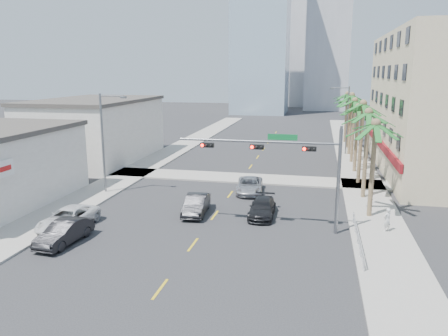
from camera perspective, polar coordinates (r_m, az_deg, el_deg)
name	(u,v)px	position (r m, az deg, el deg)	size (l,w,h in m)	color
ground	(173,272)	(25.02, -6.70, -13.34)	(260.00, 260.00, 0.00)	#262628
sidewalk_right	(364,190)	(42.87, 17.86, -2.70)	(4.00, 120.00, 0.15)	gray
sidewalk_left	(126,177)	(46.89, -12.72, -1.12)	(4.00, 120.00, 0.15)	gray
sidewalk_cross	(242,178)	(45.20, 2.32, -1.32)	(80.00, 4.00, 0.15)	gray
building_left_far	(96,131)	(56.64, -16.41, 4.62)	(11.00, 18.00, 7.20)	beige
tower_far_left	(261,19)	(118.01, 4.89, 18.85)	(14.00, 14.00, 48.00)	#99B2C6
tower_far_right	(330,1)	(132.64, 13.65, 20.47)	(12.00, 12.00, 60.00)	#ADADB2
tower_far_center	(289,39)	(146.97, 8.47, 16.33)	(16.00, 16.00, 42.00)	#ADADB2
traffic_signal_mast	(291,159)	(29.82, 8.68, 1.13)	(11.12, 0.54, 7.20)	slate
palm_tree_0	(376,125)	(33.70, 19.21, 5.36)	(4.80, 4.80, 7.80)	brown
palm_tree_1	(369,113)	(38.81, 18.37, 6.79)	(4.80, 4.80, 8.16)	brown
palm_tree_2	(363,105)	(43.94, 17.72, 7.88)	(4.80, 4.80, 8.52)	brown
palm_tree_3	(358,108)	(49.16, 17.13, 7.54)	(4.80, 4.80, 7.80)	brown
palm_tree_4	(355,101)	(54.30, 16.72, 8.35)	(4.80, 4.80, 8.16)	brown
palm_tree_5	(352,96)	(59.46, 16.38, 9.03)	(4.80, 4.80, 8.52)	brown
palm_tree_6	(349,99)	(64.68, 16.04, 8.67)	(4.80, 4.80, 7.80)	brown
palm_tree_7	(347,95)	(69.85, 15.80, 9.22)	(4.80, 4.80, 8.16)	brown
streetlight_left	(105,138)	(40.23, -15.33, 3.75)	(2.55, 0.25, 9.00)	slate
streetlight_right	(346,117)	(59.63, 15.64, 6.45)	(2.55, 0.25, 9.00)	slate
guardrail	(358,236)	(29.22, 17.10, -8.51)	(0.08, 8.08, 1.00)	silver
car_parked_mid	(64,232)	(30.19, -20.13, -7.90)	(1.57, 4.50, 1.48)	black
car_parked_far	(68,219)	(32.79, -19.68, -6.26)	(2.44, 5.29, 1.47)	white
car_lane_left	(196,205)	(34.13, -3.66, -4.78)	(1.58, 4.52, 1.49)	black
car_lane_center	(250,185)	(39.96, 3.36, -2.28)	(2.28, 4.95, 1.38)	#B7B6BB
car_lane_right	(262,208)	(33.63, 5.01, -5.21)	(1.87, 4.60, 1.33)	black
pedestrian	(387,220)	(32.00, 20.53, -6.34)	(0.60, 0.39, 1.64)	silver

